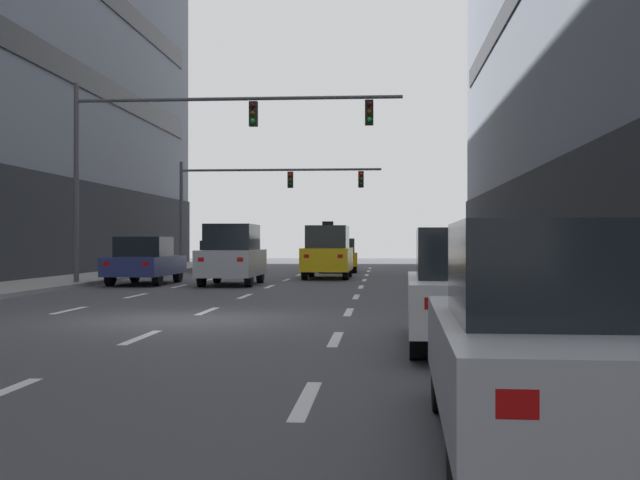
# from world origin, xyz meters

# --- Properties ---
(ground_plane) EXTENTS (120.00, 120.00, 0.00)m
(ground_plane) POSITION_xyz_m (0.00, 0.00, 0.00)
(ground_plane) COLOR #424247
(sidewalk_right) EXTENTS (3.28, 80.00, 0.14)m
(sidewalk_right) POSITION_xyz_m (7.91, 0.00, 0.07)
(sidewalk_right) COLOR gray
(sidewalk_right) RESTS_ON ground
(lane_stripe_l1_s4) EXTENTS (0.16, 2.00, 0.01)m
(lane_stripe_l1_s4) POSITION_xyz_m (-3.13, 2.00, 0.00)
(lane_stripe_l1_s4) COLOR silver
(lane_stripe_l1_s4) RESTS_ON ground
(lane_stripe_l1_s5) EXTENTS (0.16, 2.00, 0.01)m
(lane_stripe_l1_s5) POSITION_xyz_m (-3.13, 7.00, 0.00)
(lane_stripe_l1_s5) COLOR silver
(lane_stripe_l1_s5) RESTS_ON ground
(lane_stripe_l1_s6) EXTENTS (0.16, 2.00, 0.01)m
(lane_stripe_l1_s6) POSITION_xyz_m (-3.13, 12.00, 0.00)
(lane_stripe_l1_s6) COLOR silver
(lane_stripe_l1_s6) RESTS_ON ground
(lane_stripe_l1_s7) EXTENTS (0.16, 2.00, 0.01)m
(lane_stripe_l1_s7) POSITION_xyz_m (-3.13, 17.00, 0.00)
(lane_stripe_l1_s7) COLOR silver
(lane_stripe_l1_s7) RESTS_ON ground
(lane_stripe_l1_s8) EXTENTS (0.16, 2.00, 0.01)m
(lane_stripe_l1_s8) POSITION_xyz_m (-3.13, 22.00, 0.00)
(lane_stripe_l1_s8) COLOR silver
(lane_stripe_l1_s8) RESTS_ON ground
(lane_stripe_l1_s9) EXTENTS (0.16, 2.00, 0.01)m
(lane_stripe_l1_s9) POSITION_xyz_m (-3.13, 27.00, 0.00)
(lane_stripe_l1_s9) COLOR silver
(lane_stripe_l1_s9) RESTS_ON ground
(lane_stripe_l1_s10) EXTENTS (0.16, 2.00, 0.01)m
(lane_stripe_l1_s10) POSITION_xyz_m (-3.13, 32.00, 0.00)
(lane_stripe_l1_s10) COLOR silver
(lane_stripe_l1_s10) RESTS_ON ground
(lane_stripe_l2_s3) EXTENTS (0.16, 2.00, 0.01)m
(lane_stripe_l2_s3) POSITION_xyz_m (0.00, -3.00, 0.00)
(lane_stripe_l2_s3) COLOR silver
(lane_stripe_l2_s3) RESTS_ON ground
(lane_stripe_l2_s4) EXTENTS (0.16, 2.00, 0.01)m
(lane_stripe_l2_s4) POSITION_xyz_m (0.00, 2.00, 0.00)
(lane_stripe_l2_s4) COLOR silver
(lane_stripe_l2_s4) RESTS_ON ground
(lane_stripe_l2_s5) EXTENTS (0.16, 2.00, 0.01)m
(lane_stripe_l2_s5) POSITION_xyz_m (0.00, 7.00, 0.00)
(lane_stripe_l2_s5) COLOR silver
(lane_stripe_l2_s5) RESTS_ON ground
(lane_stripe_l2_s6) EXTENTS (0.16, 2.00, 0.01)m
(lane_stripe_l2_s6) POSITION_xyz_m (0.00, 12.00, 0.00)
(lane_stripe_l2_s6) COLOR silver
(lane_stripe_l2_s6) RESTS_ON ground
(lane_stripe_l2_s7) EXTENTS (0.16, 2.00, 0.01)m
(lane_stripe_l2_s7) POSITION_xyz_m (0.00, 17.00, 0.00)
(lane_stripe_l2_s7) COLOR silver
(lane_stripe_l2_s7) RESTS_ON ground
(lane_stripe_l2_s8) EXTENTS (0.16, 2.00, 0.01)m
(lane_stripe_l2_s8) POSITION_xyz_m (0.00, 22.00, 0.00)
(lane_stripe_l2_s8) COLOR silver
(lane_stripe_l2_s8) RESTS_ON ground
(lane_stripe_l2_s9) EXTENTS (0.16, 2.00, 0.01)m
(lane_stripe_l2_s9) POSITION_xyz_m (0.00, 27.00, 0.00)
(lane_stripe_l2_s9) COLOR silver
(lane_stripe_l2_s9) RESTS_ON ground
(lane_stripe_l2_s10) EXTENTS (0.16, 2.00, 0.01)m
(lane_stripe_l2_s10) POSITION_xyz_m (0.00, 32.00, 0.00)
(lane_stripe_l2_s10) COLOR silver
(lane_stripe_l2_s10) RESTS_ON ground
(lane_stripe_l3_s2) EXTENTS (0.16, 2.00, 0.01)m
(lane_stripe_l3_s2) POSITION_xyz_m (3.13, -8.00, 0.00)
(lane_stripe_l3_s2) COLOR silver
(lane_stripe_l3_s2) RESTS_ON ground
(lane_stripe_l3_s3) EXTENTS (0.16, 2.00, 0.01)m
(lane_stripe_l3_s3) POSITION_xyz_m (3.13, -3.00, 0.00)
(lane_stripe_l3_s3) COLOR silver
(lane_stripe_l3_s3) RESTS_ON ground
(lane_stripe_l3_s4) EXTENTS (0.16, 2.00, 0.01)m
(lane_stripe_l3_s4) POSITION_xyz_m (3.13, 2.00, 0.00)
(lane_stripe_l3_s4) COLOR silver
(lane_stripe_l3_s4) RESTS_ON ground
(lane_stripe_l3_s5) EXTENTS (0.16, 2.00, 0.01)m
(lane_stripe_l3_s5) POSITION_xyz_m (3.13, 7.00, 0.00)
(lane_stripe_l3_s5) COLOR silver
(lane_stripe_l3_s5) RESTS_ON ground
(lane_stripe_l3_s6) EXTENTS (0.16, 2.00, 0.01)m
(lane_stripe_l3_s6) POSITION_xyz_m (3.13, 12.00, 0.00)
(lane_stripe_l3_s6) COLOR silver
(lane_stripe_l3_s6) RESTS_ON ground
(lane_stripe_l3_s7) EXTENTS (0.16, 2.00, 0.01)m
(lane_stripe_l3_s7) POSITION_xyz_m (3.13, 17.00, 0.00)
(lane_stripe_l3_s7) COLOR silver
(lane_stripe_l3_s7) RESTS_ON ground
(lane_stripe_l3_s8) EXTENTS (0.16, 2.00, 0.01)m
(lane_stripe_l3_s8) POSITION_xyz_m (3.13, 22.00, 0.00)
(lane_stripe_l3_s8) COLOR silver
(lane_stripe_l3_s8) RESTS_ON ground
(lane_stripe_l3_s9) EXTENTS (0.16, 2.00, 0.01)m
(lane_stripe_l3_s9) POSITION_xyz_m (3.13, 27.00, 0.00)
(lane_stripe_l3_s9) COLOR silver
(lane_stripe_l3_s9) RESTS_ON ground
(lane_stripe_l3_s10) EXTENTS (0.16, 2.00, 0.01)m
(lane_stripe_l3_s10) POSITION_xyz_m (3.13, 32.00, 0.00)
(lane_stripe_l3_s10) COLOR silver
(lane_stripe_l3_s10) RESTS_ON ground
(car_driving_0) EXTENTS (1.92, 4.59, 1.72)m
(car_driving_0) POSITION_xyz_m (-4.70, 13.22, 0.85)
(car_driving_0) COLOR black
(car_driving_0) RESTS_ON ground
(taxi_driving_1) EXTENTS (1.96, 4.58, 2.39)m
(taxi_driving_1) POSITION_xyz_m (1.57, 18.43, 1.10)
(taxi_driving_1) COLOR black
(taxi_driving_1) RESTS_ON ground
(car_driving_2) EXTENTS (1.90, 4.47, 2.16)m
(car_driving_2) POSITION_xyz_m (-1.47, 13.01, 1.07)
(car_driving_2) COLOR black
(car_driving_2) RESTS_ON ground
(taxi_driving_3) EXTENTS (2.12, 4.62, 1.89)m
(taxi_driving_3) POSITION_xyz_m (1.59, 25.78, 0.84)
(taxi_driving_3) COLOR black
(taxi_driving_3) RESTS_ON ground
(taxi_driving_4) EXTENTS (1.93, 4.32, 1.77)m
(taxi_driving_4) POSITION_xyz_m (-4.62, 26.08, 0.79)
(taxi_driving_4) COLOR black
(taxi_driving_4) RESTS_ON ground
(car_parked_0) EXTENTS (1.99, 4.53, 1.68)m
(car_parked_0) POSITION_xyz_m (5.22, -9.87, 0.83)
(car_parked_0) COLOR black
(car_parked_0) RESTS_ON ground
(car_parked_1) EXTENTS (2.06, 4.67, 1.73)m
(car_parked_1) POSITION_xyz_m (5.22, -3.82, 0.85)
(car_parked_1) COLOR black
(car_parked_1) RESTS_ON ground
(traffic_signal_0) EXTENTS (11.30, 0.35, 6.87)m
(traffic_signal_0) POSITION_xyz_m (-2.75, 11.66, 5.06)
(traffic_signal_0) COLOR #4C4C51
(traffic_signal_0) RESTS_ON sidewalk_left
(traffic_signal_1) EXTENTS (10.56, 0.35, 5.59)m
(traffic_signal_1) POSITION_xyz_m (-2.73, 26.46, 4.22)
(traffic_signal_1) COLOR #4C4C51
(traffic_signal_1) RESTS_ON sidewalk_left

